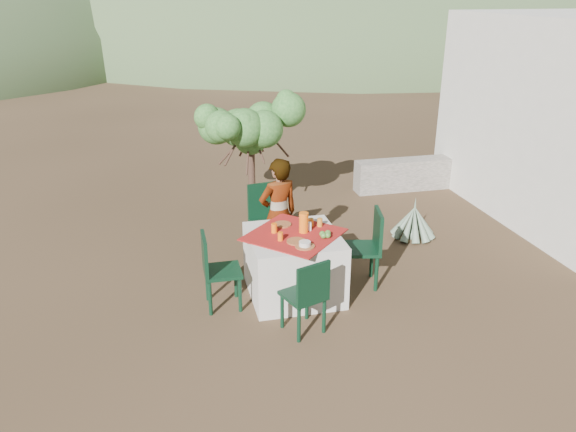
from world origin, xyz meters
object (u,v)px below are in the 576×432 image
Objects in this scene: chair_far at (267,216)px; shrub_tree at (254,132)px; agave at (414,222)px; juice_pitcher at (304,222)px; table at (294,264)px; chair_left at (215,268)px; chair_right at (367,244)px; chair_near at (307,294)px; person at (278,214)px.

chair_far is 1.62m from shrub_tree.
agave is 2.89× the size of juice_pitcher.
table is 1.48× the size of chair_left.
agave is at bearing 146.81° from chair_right.
chair_right is at bearing 1.64° from table.
shrub_tree is 2.49× the size of agave.
agave is at bearing -66.83° from chair_left.
chair_near is 0.89× the size of chair_right.
chair_far reaches higher than agave.
chair_far is at bearing -93.41° from shrub_tree.
table is 0.92m from chair_right.
juice_pitcher is at bearing -87.12° from shrub_tree.
chair_far is 0.46m from person.
agave is at bearing 175.57° from person.
chair_near is 1.57m from person.
chair_near is 2.92m from agave.
chair_near is 1.13m from chair_left.
table is 0.52m from juice_pitcher.
person reaches higher than agave.
juice_pitcher is (0.19, 0.87, 0.41)m from chair_near.
agave is (1.15, 1.14, -0.29)m from chair_right.
shrub_tree is at bearing 146.37° from agave.
chair_left is 0.93× the size of chair_right.
juice_pitcher is at bearing -78.27° from chair_right.
chair_near is at bearing -91.03° from shrub_tree.
shrub_tree is (0.02, 1.82, 0.62)m from person.
chair_left is 2.90m from shrub_tree.
person is at bearing -167.84° from agave.
person is 6.14× the size of juice_pitcher.
shrub_tree is at bearing -107.18° from person.
juice_pitcher is (0.21, -1.10, 0.34)m from chair_far.
table is 1.91× the size of agave.
shrub_tree reaches higher than person.
table is 5.52× the size of juice_pitcher.
juice_pitcher is (1.03, 0.12, 0.39)m from chair_left.
chair_far is at bearing 100.76° from juice_pitcher.
juice_pitcher is at bearing -121.81° from chair_near.
shrub_tree is at bearing 90.10° from table.
chair_left is at bearing -109.08° from shrub_tree.
chair_far reaches higher than chair_near.
chair_right is at bearing -135.28° from agave.
chair_near is at bearing -102.13° from juice_pitcher.
table is 2.37m from agave.
chair_near reaches higher than table.
chair_near is at bearing -36.31° from chair_right.
agave is at bearing -156.34° from chair_near.
agave is at bearing 30.37° from juice_pitcher.
chair_right is (1.82, 0.12, 0.04)m from chair_left.
table is 0.90× the size of person.
agave is (2.06, -1.37, -1.11)m from shrub_tree.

